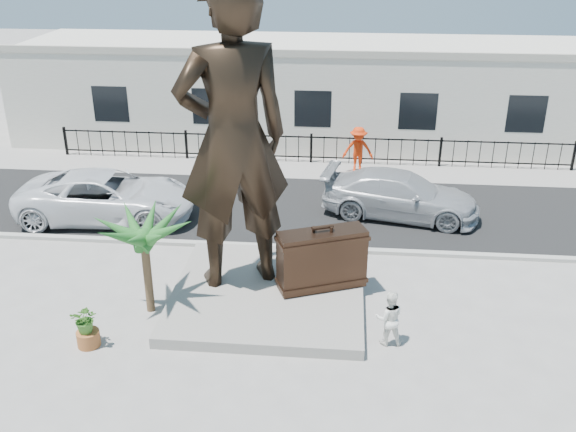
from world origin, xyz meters
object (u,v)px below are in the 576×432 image
at_px(tourist, 389,318).
at_px(car_white, 107,196).
at_px(statue, 233,139).
at_px(suitcase, 322,259).

distance_m(tourist, car_white, 11.46).
relative_size(statue, car_white, 1.35).
distance_m(suitcase, car_white, 8.88).
xyz_separation_m(suitcase, tourist, (1.74, -2.09, -0.41)).
height_order(statue, suitcase, statue).
bearing_deg(tourist, car_white, -39.49).
bearing_deg(car_white, tourist, -127.98).
xyz_separation_m(statue, suitcase, (2.37, -0.24, -3.26)).
bearing_deg(suitcase, tourist, -72.38).
xyz_separation_m(statue, car_white, (-5.29, 4.22, -3.55)).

